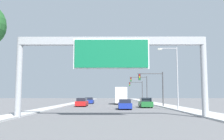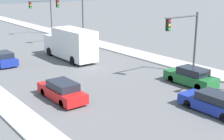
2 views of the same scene
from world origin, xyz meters
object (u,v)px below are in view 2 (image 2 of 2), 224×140
object	(u,v)px
car_far_left	(214,103)
traffic_light_near_intersection	(186,34)
car_mid_left	(191,77)
car_near_center	(62,91)
traffic_light_far_intersection	(44,11)
truck_box_primary	(71,44)
traffic_light_mid_block	(75,12)
car_mid_right	(3,59)

from	to	relation	value
car_far_left	traffic_light_near_intersection	world-z (taller)	traffic_light_near_intersection
car_far_left	car_mid_left	bearing A→B (deg)	53.53
car_near_center	traffic_light_far_intersection	xyz separation A→B (m)	(12.46, 28.70, 3.28)
truck_box_primary	traffic_light_mid_block	size ratio (longest dim) A/B	1.26
truck_box_primary	traffic_light_far_intersection	xyz separation A→B (m)	(5.46, 18.00, 2.17)
traffic_light_near_intersection	traffic_light_far_intersection	bearing A→B (deg)	89.77
car_near_center	truck_box_primary	distance (m)	12.84
car_mid_right	car_near_center	xyz separation A→B (m)	(-0.00, -12.99, 0.02)
truck_box_primary	car_far_left	bearing A→B (deg)	-90.00
car_mid_right	traffic_light_mid_block	distance (m)	14.19
car_mid_right	traffic_light_far_intersection	size ratio (longest dim) A/B	0.73
car_near_center	car_mid_left	xyz separation A→B (m)	(10.50, -3.60, 0.04)
car_near_center	car_mid_left	size ratio (longest dim) A/B	1.03
car_far_left	truck_box_primary	bearing A→B (deg)	90.00
car_near_center	car_mid_right	bearing A→B (deg)	90.00
car_near_center	car_mid_left	world-z (taller)	car_mid_left
car_mid_left	traffic_light_mid_block	world-z (taller)	traffic_light_mid_block
car_mid_right	traffic_light_near_intersection	xyz separation A→B (m)	(12.34, -14.28, 3.29)
car_mid_left	traffic_light_far_intersection	size ratio (longest dim) A/B	0.79
car_near_center	traffic_light_mid_block	distance (m)	22.77
car_mid_left	car_near_center	bearing A→B (deg)	161.10
traffic_light_far_intersection	traffic_light_mid_block	bearing A→B (deg)	-90.23
truck_box_primary	traffic_light_far_intersection	distance (m)	18.94
traffic_light_near_intersection	car_far_left	bearing A→B (deg)	-127.19
car_mid_left	truck_box_primary	bearing A→B (deg)	103.75
car_mid_left	traffic_light_near_intersection	size ratio (longest dim) A/B	0.79
car_mid_right	car_mid_left	bearing A→B (deg)	-57.66
car_mid_right	traffic_light_far_intersection	xyz separation A→B (m)	(12.46, 15.72, 3.30)
traffic_light_far_intersection	truck_box_primary	bearing A→B (deg)	-106.87
traffic_light_far_intersection	car_near_center	bearing A→B (deg)	-113.46
car_near_center	traffic_light_near_intersection	distance (m)	12.83
car_mid_left	traffic_light_near_intersection	bearing A→B (deg)	51.36
traffic_light_near_intersection	traffic_light_far_intersection	size ratio (longest dim) A/B	0.99
car_mid_left	traffic_light_mid_block	xyz separation A→B (m)	(1.92, 22.30, 3.75)
car_mid_right	car_mid_left	distance (m)	19.63
truck_box_primary	traffic_light_mid_block	world-z (taller)	traffic_light_mid_block
traffic_light_mid_block	traffic_light_far_intersection	xyz separation A→B (m)	(0.04, 10.00, -0.50)
truck_box_primary	traffic_light_mid_block	bearing A→B (deg)	55.90
traffic_light_far_intersection	car_far_left	bearing A→B (deg)	-98.38
traffic_light_far_intersection	car_mid_right	bearing A→B (deg)	-128.40
car_mid_right	truck_box_primary	world-z (taller)	truck_box_primary
car_mid_left	car_mid_right	bearing A→B (deg)	122.34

